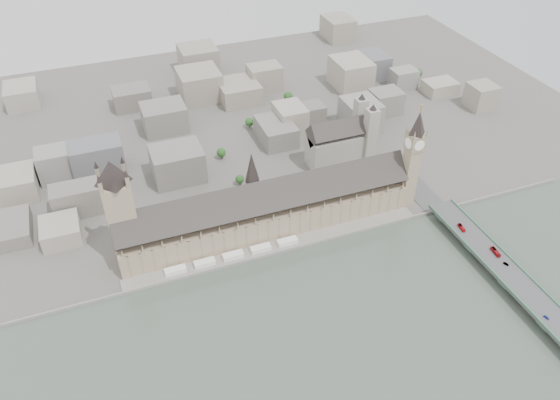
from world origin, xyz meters
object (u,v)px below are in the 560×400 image
object	(u,v)px
red_bus_south	(496,252)
car_approach	(410,165)
car_silver	(506,264)
westminster_abbey	(342,142)
elizabeth_tower	(413,153)
westminster_bridge	(488,257)
red_bus_north	(462,228)
car_blue	(547,317)
palace_of_westminster	(266,210)
victoria_tower	(120,208)

from	to	relation	value
red_bus_south	car_approach	bearing A→B (deg)	94.88
car_silver	westminster_abbey	bearing A→B (deg)	83.18
elizabeth_tower	red_bus_south	size ratio (longest dim) A/B	9.11
westminster_bridge	car_approach	size ratio (longest dim) A/B	68.07
red_bus_north	car_silver	world-z (taller)	red_bus_north
car_blue	car_approach	xyz separation A→B (m)	(11.93, 209.83, -0.04)
palace_of_westminster	westminster_bridge	distance (m)	195.05
palace_of_westminster	westminster_abbey	bearing A→B (deg)	34.17
westminster_abbey	car_silver	xyz separation A→B (m)	(54.45, -198.78, -14.06)
victoria_tower	car_approach	size ratio (longest dim) A/B	20.94
car_silver	car_approach	distance (m)	153.24
westminster_bridge	westminster_abbey	xyz separation A→B (m)	(-51.08, 182.50, 19.96)
westminster_abbey	red_bus_north	xyz separation A→B (m)	(47.06, -148.00, -13.37)
palace_of_westminster	victoria_tower	size ratio (longest dim) A/B	2.65
palace_of_westminster	elizabeth_tower	xyz separation A→B (m)	(138.00, -11.70, 35.38)
red_bus_north	car_blue	xyz separation A→B (m)	(-1.50, -107.41, -0.73)
victoria_tower	elizabeth_tower	bearing A→B (deg)	-3.96
victoria_tower	car_approach	xyz separation A→B (m)	(290.41, 23.42, -44.26)
westminster_abbey	red_bus_north	world-z (taller)	westminster_abbey
westminster_bridge	red_bus_south	xyz separation A→B (m)	(3.91, -1.98, 6.77)
palace_of_westminster	victoria_tower	world-z (taller)	victoria_tower
victoria_tower	red_bus_south	world-z (taller)	victoria_tower
victoria_tower	red_bus_north	bearing A→B (deg)	-15.76
elizabeth_tower	red_bus_north	bearing A→B (deg)	-71.86
westminster_bridge	car_blue	size ratio (longest dim) A/B	76.04
victoria_tower	red_bus_south	xyz separation A→B (m)	(287.91, -115.48, -43.31)
car_approach	elizabeth_tower	bearing A→B (deg)	-127.44
red_bus_south	westminster_bridge	bearing A→B (deg)	159.07
car_blue	car_silver	size ratio (longest dim) A/B	0.92
palace_of_westminster	car_blue	bearing A→B (deg)	-49.01
westminster_bridge	westminster_abbey	size ratio (longest dim) A/B	4.78
elizabeth_tower	red_bus_south	distance (m)	111.42
palace_of_westminster	car_silver	size ratio (longest dim) A/B	56.79
palace_of_westminster	red_bus_north	world-z (taller)	palace_of_westminster
westminster_bridge	elizabeth_tower	bearing A→B (deg)	104.11
westminster_abbey	car_silver	bearing A→B (deg)	-74.68
elizabeth_tower	car_approach	xyz separation A→B (m)	(30.41, 41.42, -47.14)
westminster_abbey	car_blue	world-z (taller)	westminster_abbey
westminster_bridge	car_approach	xyz separation A→B (m)	(6.41, 136.92, 5.82)
car_blue	car_silver	xyz separation A→B (m)	(8.90, 56.62, 0.04)
elizabeth_tower	westminster_abbey	bearing A→B (deg)	107.29
victoria_tower	car_blue	world-z (taller)	victoria_tower
palace_of_westminster	car_silver	world-z (taller)	palace_of_westminster
car_blue	palace_of_westminster	bearing A→B (deg)	115.75
elizabeth_tower	car_silver	xyz separation A→B (m)	(27.38, -111.78, -47.07)
westminster_bridge	car_blue	world-z (taller)	car_blue
red_bus_south	car_approach	size ratio (longest dim) A/B	2.47
victoria_tower	westminster_bridge	xyz separation A→B (m)	(284.00, -113.50, -50.08)
red_bus_south	car_blue	bearing A→B (deg)	-91.65
elizabeth_tower	westminster_abbey	distance (m)	96.91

